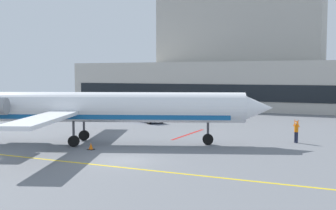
{
  "coord_description": "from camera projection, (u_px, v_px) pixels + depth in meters",
  "views": [
    {
      "loc": [
        14.8,
        -24.8,
        5.86
      ],
      "look_at": [
        -1.77,
        11.16,
        3.0
      ],
      "focal_mm": 45.85,
      "sensor_mm": 36.0,
      "label": 1
    }
  ],
  "objects": [
    {
      "name": "fuel_tank",
      "position": [
        140.0,
        102.0,
        65.01
      ],
      "size": [
        7.91,
        3.29,
        2.87
      ],
      "color": "white",
      "rests_on": "ground"
    },
    {
      "name": "marshaller",
      "position": [
        296.0,
        131.0,
        36.5
      ],
      "size": [
        0.66,
        0.64,
        1.99
      ],
      "color": "#191E33",
      "rests_on": "ground"
    },
    {
      "name": "regional_jet",
      "position": [
        87.0,
        108.0,
        36.02
      ],
      "size": [
        29.07,
        22.23,
        7.85
      ],
      "color": "white",
      "rests_on": "ground"
    },
    {
      "name": "baggage_tug",
      "position": [
        148.0,
        115.0,
        52.13
      ],
      "size": [
        4.38,
        3.75,
        1.98
      ],
      "color": "#1E4CB2",
      "rests_on": "ground"
    },
    {
      "name": "terminal_building",
      "position": [
        270.0,
        66.0,
        72.67
      ],
      "size": [
        73.53,
        16.73,
        20.87
      ],
      "color": "#B7B2A8",
      "rests_on": "ground"
    },
    {
      "name": "safety_cone_alpha",
      "position": [
        91.0,
        147.0,
        33.26
      ],
      "size": [
        0.47,
        0.47,
        0.55
      ],
      "color": "orange",
      "rests_on": "ground"
    },
    {
      "name": "ground",
      "position": [
        123.0,
        161.0,
        29.07
      ],
      "size": [
        120.0,
        120.0,
        0.11
      ],
      "color": "slate"
    }
  ]
}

